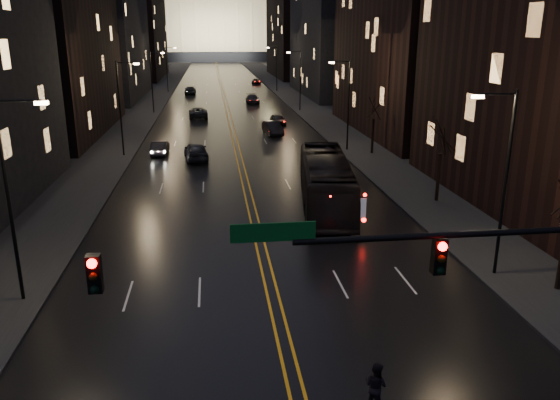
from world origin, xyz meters
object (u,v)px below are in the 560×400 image
object	(u,v)px
traffic_signal	(520,269)
receding_car_a	(273,128)
bus	(326,182)
oncoming_car_b	(160,148)
oncoming_car_a	(196,151)
pedestrian_b	(376,386)

from	to	relation	value
traffic_signal	receding_car_a	world-z (taller)	traffic_signal
traffic_signal	bus	distance (m)	22.11
traffic_signal	oncoming_car_b	distance (m)	42.95
oncoming_car_a	oncoming_car_b	xyz separation A→B (m)	(-3.56, 2.79, -0.17)
traffic_signal	receding_car_a	distance (m)	50.26
bus	oncoming_car_b	world-z (taller)	bus
oncoming_car_b	receding_car_a	size ratio (longest dim) A/B	0.86
traffic_signal	pedestrian_b	distance (m)	5.69
traffic_signal	oncoming_car_a	world-z (taller)	traffic_signal
bus	oncoming_car_a	distance (m)	18.32
oncoming_car_a	receding_car_a	distance (m)	15.01
traffic_signal	bus	xyz separation A→B (m)	(-0.89, 21.85, -3.31)
oncoming_car_a	pedestrian_b	size ratio (longest dim) A/B	3.09
bus	pedestrian_b	world-z (taller)	bus
bus	oncoming_car_b	size ratio (longest dim) A/B	3.09
pedestrian_b	receding_car_a	bearing A→B (deg)	-42.33
bus	oncoming_car_a	size ratio (longest dim) A/B	2.56
bus	receding_car_a	world-z (taller)	bus
traffic_signal	oncoming_car_b	xyz separation A→B (m)	(-13.50, 40.53, -4.42)
traffic_signal	receding_car_a	size ratio (longest dim) A/B	3.59
oncoming_car_a	oncoming_car_b	size ratio (longest dim) A/B	1.21
pedestrian_b	oncoming_car_a	bearing A→B (deg)	-29.87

